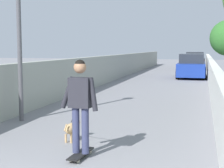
{
  "coord_description": "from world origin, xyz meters",
  "views": [
    {
      "loc": [
        -2.93,
        -2.38,
        1.95
      ],
      "look_at": [
        5.65,
        -0.1,
        1.0
      ],
      "focal_mm": 54.87,
      "sensor_mm": 36.0,
      "label": 1
    }
  ],
  "objects_px": {
    "skateboard": "(81,154)",
    "car_near": "(192,67)",
    "dog": "(72,128)",
    "car_far": "(195,61)",
    "person_skateboarder": "(80,99)",
    "lamp_post": "(18,9)"
  },
  "relations": [
    {
      "from": "skateboard",
      "to": "car_near",
      "type": "bearing_deg",
      "value": -4.57
    },
    {
      "from": "skateboard",
      "to": "dog",
      "type": "relative_size",
      "value": 0.61
    },
    {
      "from": "car_near",
      "to": "car_far",
      "type": "relative_size",
      "value": 0.91
    },
    {
      "from": "dog",
      "to": "car_far",
      "type": "xyz_separation_m",
      "value": [
        25.18,
        -1.92,
        0.44
      ]
    },
    {
      "from": "dog",
      "to": "car_far",
      "type": "relative_size",
      "value": 0.31
    },
    {
      "from": "person_skateboarder",
      "to": "dog",
      "type": "bearing_deg",
      "value": 29.25
    },
    {
      "from": "person_skateboarder",
      "to": "dog",
      "type": "relative_size",
      "value": 1.26
    },
    {
      "from": "person_skateboarder",
      "to": "car_near",
      "type": "distance_m",
      "value": 17.03
    },
    {
      "from": "person_skateboarder",
      "to": "dog",
      "type": "distance_m",
      "value": 1.38
    },
    {
      "from": "person_skateboarder",
      "to": "dog",
      "type": "xyz_separation_m",
      "value": [
        0.99,
        0.56,
        -0.78
      ]
    },
    {
      "from": "lamp_post",
      "to": "dog",
      "type": "distance_m",
      "value": 3.67
    },
    {
      "from": "dog",
      "to": "person_skateboarder",
      "type": "bearing_deg",
      "value": -150.75
    },
    {
      "from": "person_skateboarder",
      "to": "car_near",
      "type": "bearing_deg",
      "value": -4.57
    },
    {
      "from": "lamp_post",
      "to": "car_near",
      "type": "xyz_separation_m",
      "value": [
        14.47,
        -3.95,
        -2.22
      ]
    },
    {
      "from": "car_near",
      "to": "car_far",
      "type": "xyz_separation_m",
      "value": [
        9.2,
        -0.0,
        0.0
      ]
    },
    {
      "from": "car_near",
      "to": "dog",
      "type": "bearing_deg",
      "value": 173.16
    },
    {
      "from": "dog",
      "to": "skateboard",
      "type": "bearing_deg",
      "value": -150.75
    },
    {
      "from": "car_far",
      "to": "dog",
      "type": "bearing_deg",
      "value": 175.65
    },
    {
      "from": "skateboard",
      "to": "person_skateboarder",
      "type": "relative_size",
      "value": 0.49
    },
    {
      "from": "lamp_post",
      "to": "car_near",
      "type": "bearing_deg",
      "value": -15.28
    },
    {
      "from": "car_near",
      "to": "lamp_post",
      "type": "bearing_deg",
      "value": 164.72
    },
    {
      "from": "person_skateboarder",
      "to": "car_near",
      "type": "xyz_separation_m",
      "value": [
        16.97,
        -1.36,
        -0.34
      ]
    }
  ]
}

